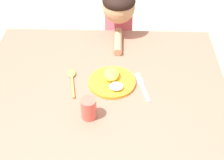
# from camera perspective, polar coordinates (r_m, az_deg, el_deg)

# --- Properties ---
(dining_table) EXTENTS (1.14, 0.96, 0.69)m
(dining_table) POSITION_cam_1_polar(r_m,az_deg,el_deg) (1.57, -1.64, -3.58)
(dining_table) COLOR #9C6653
(dining_table) RESTS_ON ground_plane
(plate) EXTENTS (0.22, 0.22, 0.06)m
(plate) POSITION_cam_1_polar(r_m,az_deg,el_deg) (1.52, 0.04, -0.04)
(plate) COLOR gold
(plate) RESTS_ON dining_table
(fork) EXTENTS (0.07, 0.20, 0.01)m
(fork) POSITION_cam_1_polar(r_m,az_deg,el_deg) (1.51, 5.34, -1.23)
(fork) COLOR silver
(fork) RESTS_ON dining_table
(spoon) EXTENTS (0.06, 0.20, 0.02)m
(spoon) POSITION_cam_1_polar(r_m,az_deg,el_deg) (1.56, -6.94, 0.32)
(spoon) COLOR tan
(spoon) RESTS_ON dining_table
(drinking_cup) EXTENTS (0.06, 0.06, 0.09)m
(drinking_cup) POSITION_cam_1_polar(r_m,az_deg,el_deg) (1.35, -4.04, -4.93)
(drinking_cup) COLOR #E3594A
(drinking_cup) RESTS_ON dining_table
(person) EXTENTS (0.17, 0.45, 0.94)m
(person) POSITION_cam_1_polar(r_m,az_deg,el_deg) (2.03, 1.11, 5.77)
(person) COLOR #3D3F6A
(person) RESTS_ON ground_plane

